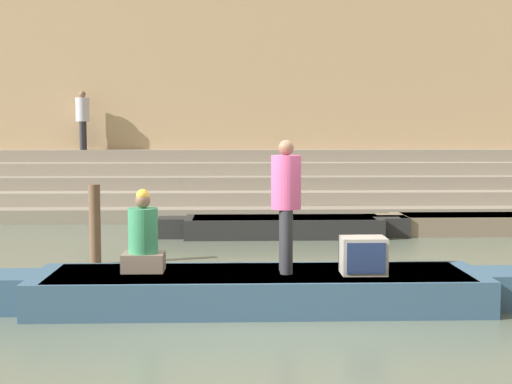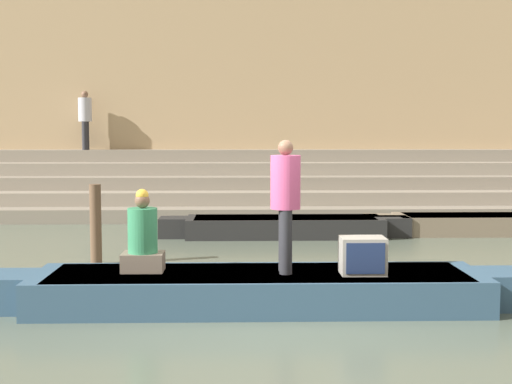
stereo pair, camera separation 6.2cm
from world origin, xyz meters
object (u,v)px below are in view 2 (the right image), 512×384
at_px(person_rowing, 143,239).
at_px(mooring_post, 96,224).
at_px(tv_set, 363,256).
at_px(person_on_steps, 85,116).
at_px(moored_boat_distant, 285,226).
at_px(person_standing, 285,197).
at_px(rowboat_main, 258,289).
at_px(moored_boat_shore, 507,223).

bearing_deg(person_rowing, mooring_post, 107.96).
height_order(person_rowing, tv_set, person_rowing).
bearing_deg(person_rowing, person_on_steps, 101.06).
relative_size(moored_boat_distant, person_on_steps, 3.17).
xyz_separation_m(person_standing, person_on_steps, (-4.84, 11.35, 1.21)).
xyz_separation_m(rowboat_main, person_standing, (0.33, -0.00, 1.15)).
height_order(person_standing, moored_boat_shore, person_standing).
bearing_deg(person_standing, person_on_steps, 113.48).
relative_size(rowboat_main, moored_boat_distant, 1.37).
bearing_deg(mooring_post, tv_set, -38.40).
bearing_deg(moored_boat_distant, tv_set, -90.18).
xyz_separation_m(person_standing, mooring_post, (-2.92, 2.94, -0.72)).
height_order(moored_boat_distant, mooring_post, mooring_post).
height_order(moored_boat_shore, moored_boat_distant, same).
xyz_separation_m(person_standing, tv_set, (0.94, -0.13, -0.71)).
bearing_deg(tv_set, mooring_post, 148.05).
bearing_deg(moored_boat_shore, rowboat_main, -130.09).
height_order(moored_boat_shore, mooring_post, mooring_post).
bearing_deg(person_on_steps, moored_boat_shore, -115.23).
height_order(rowboat_main, moored_boat_shore, rowboat_main).
bearing_deg(person_rowing, moored_boat_distant, 65.35).
bearing_deg(person_standing, mooring_post, 135.21).
xyz_separation_m(rowboat_main, person_on_steps, (-4.51, 11.35, 2.36)).
distance_m(rowboat_main, moored_boat_shore, 8.32).
bearing_deg(person_on_steps, person_standing, -155.08).
bearing_deg(person_rowing, tv_set, -9.56).
distance_m(tv_set, mooring_post, 4.94).
height_order(tv_set, moored_boat_distant, tv_set).
height_order(person_standing, person_on_steps, person_on_steps).
height_order(person_standing, person_rowing, person_standing).
xyz_separation_m(person_standing, person_rowing, (-1.78, 0.13, -0.54)).
bearing_deg(tv_set, moored_boat_shore, 62.89).
bearing_deg(moored_boat_shore, person_rowing, -137.35).
height_order(tv_set, mooring_post, mooring_post).
bearing_deg(rowboat_main, person_standing, -1.14).
relative_size(person_standing, person_rowing, 1.59).
height_order(rowboat_main, moored_boat_distant, rowboat_main).
distance_m(person_standing, person_rowing, 1.86).
xyz_separation_m(moored_boat_shore, moored_boat_distant, (-4.79, -0.31, 0.00)).
height_order(person_standing, moored_boat_distant, person_standing).
bearing_deg(moored_boat_distant, person_on_steps, 128.45).
bearing_deg(person_on_steps, rowboat_main, -156.52).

